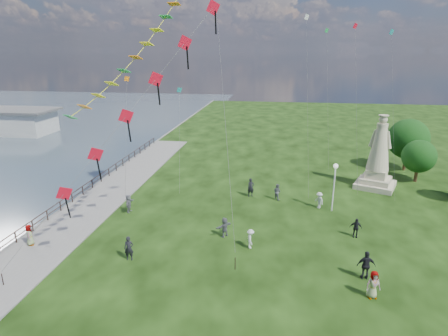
% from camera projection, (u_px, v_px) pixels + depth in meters
% --- Properties ---
extents(waterfront, '(200.00, 200.00, 1.51)m').
position_uv_depth(waterfront, '(66.00, 218.00, 32.93)').
color(waterfront, '#33434C').
rests_on(waterfront, ground).
extents(statue, '(4.99, 4.99, 7.78)m').
position_uv_depth(statue, '(378.00, 161.00, 39.27)').
color(statue, '#C2B692').
rests_on(statue, ground).
extents(lamppost, '(0.42, 0.42, 4.50)m').
position_uv_depth(lamppost, '(335.00, 177.00, 33.20)').
color(lamppost, silver).
rests_on(lamppost, ground).
extents(tree_row, '(6.61, 13.63, 6.31)m').
position_uv_depth(tree_row, '(418.00, 148.00, 42.40)').
color(tree_row, '#382314').
rests_on(tree_row, ground).
extents(person_0, '(0.71, 0.53, 1.76)m').
position_uv_depth(person_0, '(129.00, 248.00, 25.94)').
color(person_0, black).
rests_on(person_0, ground).
extents(person_2, '(0.69, 1.04, 1.48)m').
position_uv_depth(person_2, '(250.00, 239.00, 27.57)').
color(person_2, silver).
rests_on(person_2, ground).
extents(person_3, '(1.17, 0.65, 1.95)m').
position_uv_depth(person_3, '(366.00, 265.00, 23.72)').
color(person_3, black).
rests_on(person_3, ground).
extents(person_4, '(0.95, 0.71, 1.74)m').
position_uv_depth(person_4, '(373.00, 285.00, 21.94)').
color(person_4, '#595960').
rests_on(person_4, ground).
extents(person_5, '(0.72, 1.55, 1.65)m').
position_uv_depth(person_5, '(129.00, 203.00, 33.72)').
color(person_5, '#595960').
rests_on(person_5, ground).
extents(person_6, '(0.81, 0.70, 1.89)m').
position_uv_depth(person_6, '(251.00, 187.00, 37.32)').
color(person_6, black).
rests_on(person_6, ground).
extents(person_7, '(0.91, 0.86, 1.60)m').
position_uv_depth(person_7, '(277.00, 192.00, 36.58)').
color(person_7, '#595960').
rests_on(person_7, ground).
extents(person_8, '(0.99, 1.11, 1.54)m').
position_uv_depth(person_8, '(319.00, 200.00, 34.60)').
color(person_8, silver).
rests_on(person_8, ground).
extents(person_9, '(0.99, 0.62, 1.58)m').
position_uv_depth(person_9, '(356.00, 228.00, 29.17)').
color(person_9, black).
rests_on(person_9, ground).
extents(person_10, '(0.76, 0.92, 1.63)m').
position_uv_depth(person_10, '(30.00, 236.00, 27.80)').
color(person_10, '#595960').
rests_on(person_10, ground).
extents(person_11, '(1.45, 1.54, 1.60)m').
position_uv_depth(person_11, '(225.00, 227.00, 29.24)').
color(person_11, '#595960').
rests_on(person_11, ground).
extents(red_kite_train, '(12.23, 9.35, 17.26)m').
position_uv_depth(red_kite_train, '(138.00, 104.00, 24.28)').
color(red_kite_train, black).
rests_on(red_kite_train, ground).
extents(small_kites, '(27.48, 18.04, 17.38)m').
position_uv_depth(small_kites, '(286.00, 72.00, 39.20)').
color(small_kites, teal).
rests_on(small_kites, ground).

